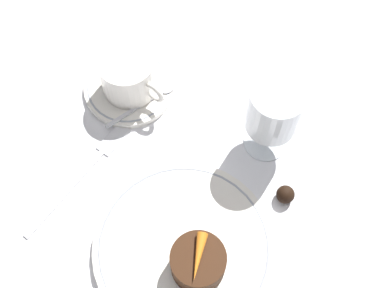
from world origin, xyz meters
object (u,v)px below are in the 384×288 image
at_px(dinner_plate, 184,248).
at_px(dessert_cake, 198,262).
at_px(wine_glass, 274,112).
at_px(fork, 89,166).
at_px(coffee_cup, 128,74).

xyz_separation_m(dinner_plate, dessert_cake, (0.03, -0.01, 0.03)).
bearing_deg(wine_glass, dinner_plate, -87.11).
xyz_separation_m(wine_glass, fork, (-0.16, -0.18, -0.08)).
bearing_deg(dessert_cake, coffee_cup, 149.66).
bearing_deg(wine_glass, fork, -131.72).
distance_m(wine_glass, dessert_cake, 0.21).
height_order(coffee_cup, fork, coffee_cup).
xyz_separation_m(coffee_cup, wine_glass, (0.20, 0.06, 0.04)).
relative_size(dinner_plate, coffee_cup, 2.21).
bearing_deg(dinner_plate, coffee_cup, 147.82).
relative_size(dinner_plate, wine_glass, 1.73).
bearing_deg(dinner_plate, wine_glass, 92.89).
bearing_deg(dessert_cake, fork, 176.28).
bearing_deg(dinner_plate, fork, 178.27).
distance_m(coffee_cup, wine_glass, 0.21).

